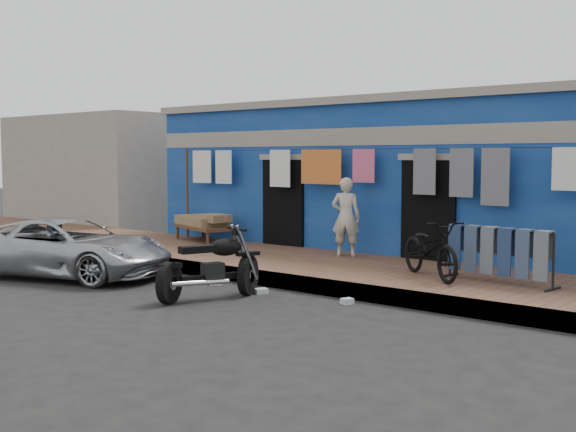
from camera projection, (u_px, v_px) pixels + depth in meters
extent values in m
plane|color=black|center=(202.00, 301.00, 10.76)|extent=(80.00, 80.00, 0.00)
cube|color=brown|center=(323.00, 269.00, 13.04)|extent=(28.00, 3.00, 0.25)
cube|color=gray|center=(271.00, 279.00, 11.93)|extent=(28.00, 0.10, 0.25)
cube|color=navy|center=(432.00, 182.00, 15.98)|extent=(12.00, 5.00, 3.20)
cube|color=#9E9384|center=(372.00, 136.00, 14.04)|extent=(12.00, 0.14, 0.35)
cube|color=#9E9384|center=(434.00, 105.00, 15.85)|extent=(12.20, 5.20, 0.16)
cube|color=black|center=(283.00, 208.00, 15.51)|extent=(1.10, 0.10, 2.10)
cube|color=black|center=(428.00, 217.00, 13.27)|extent=(1.10, 0.10, 2.10)
cube|color=#9E9384|center=(124.00, 171.00, 23.00)|extent=(6.00, 5.00, 3.40)
cylinder|color=brown|center=(187.00, 193.00, 17.10)|extent=(0.06, 0.06, 2.10)
cylinder|color=black|center=(363.00, 149.00, 13.82)|extent=(10.00, 0.01, 0.01)
cube|color=silver|center=(202.00, 167.00, 16.72)|extent=(0.60, 0.02, 0.75)
cube|color=silver|center=(224.00, 167.00, 16.27)|extent=(0.50, 0.02, 0.75)
cube|color=silver|center=(280.00, 168.00, 15.20)|extent=(0.55, 0.02, 0.78)
cube|color=#CC4C26|center=(321.00, 167.00, 14.50)|extent=(1.00, 0.02, 0.70)
cube|color=#D0557C|center=(364.00, 166.00, 13.84)|extent=(0.50, 0.02, 0.64)
cube|color=slate|center=(424.00, 172.00, 13.01)|extent=(0.45, 0.02, 0.83)
cube|color=slate|center=(461.00, 173.00, 12.54)|extent=(0.45, 0.02, 0.85)
cube|color=slate|center=(495.00, 177.00, 12.15)|extent=(0.50, 0.02, 0.98)
cube|color=silver|center=(568.00, 169.00, 11.37)|extent=(0.50, 0.02, 0.69)
imported|color=#AFAFB4|center=(68.00, 247.00, 12.89)|extent=(4.22, 2.93, 1.09)
imported|color=beige|center=(346.00, 217.00, 13.75)|extent=(0.65, 0.55, 1.52)
imported|color=black|center=(431.00, 242.00, 11.30)|extent=(1.77, 1.48, 1.12)
cube|color=silver|center=(216.00, 283.00, 12.10)|extent=(0.22, 0.19, 0.08)
cube|color=silver|center=(347.00, 301.00, 10.53)|extent=(0.18, 0.20, 0.09)
cube|color=silver|center=(261.00, 291.00, 11.35)|extent=(0.23, 0.25, 0.08)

